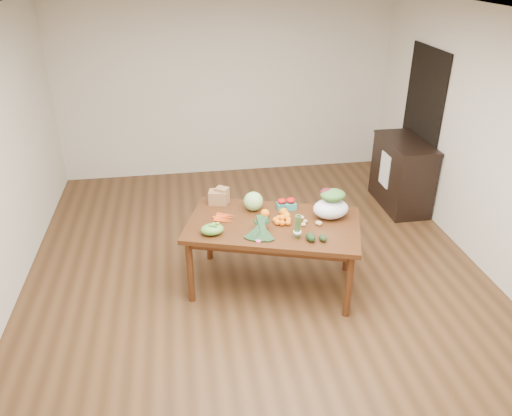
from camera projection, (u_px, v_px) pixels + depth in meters
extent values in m
plane|color=#56371D|center=(258.00, 277.00, 5.46)|extent=(6.00, 6.00, 0.00)
cube|color=white|center=(258.00, 14.00, 4.21)|extent=(5.00, 6.00, 0.02)
cube|color=beige|center=(226.00, 87.00, 7.46)|extent=(5.00, 0.02, 2.70)
cube|color=beige|center=(495.00, 148.00, 5.18)|extent=(0.02, 6.00, 2.70)
cube|color=#421E0F|center=(273.00, 254.00, 5.17)|extent=(1.92, 1.43, 0.75)
cube|color=black|center=(420.00, 127.00, 6.72)|extent=(0.02, 1.00, 2.10)
cube|color=black|center=(402.00, 174.00, 6.78)|extent=(0.52, 1.02, 0.94)
cube|color=white|center=(385.00, 170.00, 6.70)|extent=(0.02, 0.28, 0.45)
sphere|color=#92CB75|center=(253.00, 201.00, 5.20)|extent=(0.20, 0.20, 0.20)
sphere|color=orange|center=(265.00, 213.00, 5.08)|extent=(0.09, 0.09, 0.09)
sphere|color=orange|center=(283.00, 212.00, 5.11)|extent=(0.09, 0.09, 0.09)
sphere|color=#FF9E0F|center=(286.00, 216.00, 5.05)|extent=(0.08, 0.08, 0.08)
ellipsoid|color=#5EAB3A|center=(212.00, 229.00, 4.78)|extent=(0.22, 0.17, 0.10)
ellipsoid|color=tan|center=(305.00, 221.00, 4.98)|extent=(0.05, 0.04, 0.04)
ellipsoid|color=#DBB27E|center=(304.00, 225.00, 4.93)|extent=(0.05, 0.04, 0.04)
ellipsoid|color=tan|center=(318.00, 223.00, 4.96)|extent=(0.05, 0.04, 0.04)
ellipsoid|color=tan|center=(302.00, 218.00, 5.05)|extent=(0.05, 0.04, 0.04)
ellipsoid|color=tan|center=(319.00, 223.00, 4.94)|extent=(0.06, 0.05, 0.05)
ellipsoid|color=black|center=(311.00, 237.00, 4.67)|extent=(0.11, 0.14, 0.08)
ellipsoid|color=black|center=(323.00, 238.00, 4.67)|extent=(0.09, 0.11, 0.07)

